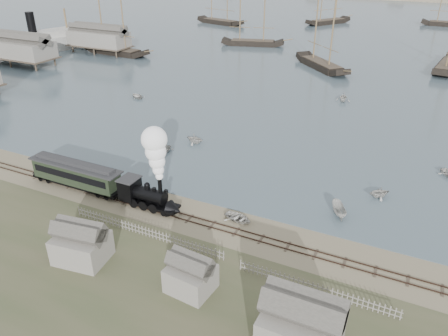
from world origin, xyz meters
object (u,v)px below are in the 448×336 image
at_px(locomotive, 153,175).
at_px(beached_dinghy, 238,218).
at_px(steamship, 33,32).
at_px(passenger_coach, 76,173).

distance_m(locomotive, beached_dinghy, 10.96).
bearing_deg(steamship, locomotive, -107.70).
bearing_deg(passenger_coach, locomotive, 0.00).
bearing_deg(locomotive, steamship, 144.80).
relative_size(locomotive, steamship, 0.20).
height_order(locomotive, passenger_coach, locomotive).
xyz_separation_m(locomotive, passenger_coach, (-12.23, 0.00, -2.60)).
xyz_separation_m(locomotive, steamship, (-80.43, 56.74, 1.00)).
height_order(passenger_coach, steamship, steamship).
bearing_deg(locomotive, beached_dinghy, 12.74).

